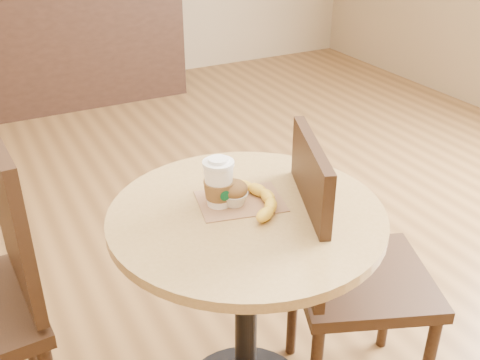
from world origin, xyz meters
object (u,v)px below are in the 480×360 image
at_px(muffin, 234,193).
at_px(banana, 253,197).
at_px(cafe_table, 246,266).
at_px(coffee_cup, 219,185).
at_px(chair_right, 343,267).

xyz_separation_m(muffin, banana, (0.05, -0.02, -0.02)).
distance_m(muffin, banana, 0.06).
bearing_deg(muffin, cafe_table, -72.44).
distance_m(coffee_cup, banana, 0.11).
height_order(coffee_cup, muffin, coffee_cup).
xyz_separation_m(coffee_cup, muffin, (0.04, -0.02, -0.03)).
bearing_deg(chair_right, coffee_cup, 87.44).
bearing_deg(muffin, chair_right, -24.03).
height_order(chair_right, banana, chair_right).
xyz_separation_m(chair_right, coffee_cup, (-0.34, 0.15, 0.30)).
bearing_deg(cafe_table, chair_right, -16.75).
relative_size(cafe_table, coffee_cup, 5.30).
bearing_deg(chair_right, banana, 87.13).
distance_m(cafe_table, muffin, 0.24).
distance_m(chair_right, muffin, 0.43).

